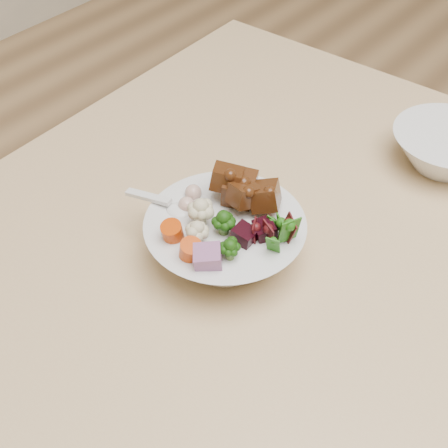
# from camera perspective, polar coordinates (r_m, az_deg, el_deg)

# --- Properties ---
(food_bowl) EXTENTS (0.19, 0.19, 0.10)m
(food_bowl) POSITION_cam_1_polar(r_m,az_deg,el_deg) (0.73, 0.24, -1.22)
(food_bowl) COLOR silver
(food_bowl) RESTS_ON dining_table
(soup_spoon) EXTENTS (0.09, 0.03, 0.02)m
(soup_spoon) POSITION_cam_1_polar(r_m,az_deg,el_deg) (0.74, -4.92, 1.50)
(soup_spoon) COLOR silver
(soup_spoon) RESTS_ON food_bowl
(side_bowl) EXTENTS (0.15, 0.15, 0.05)m
(side_bowl) POSITION_cam_1_polar(r_m,az_deg,el_deg) (0.92, 19.64, 6.43)
(side_bowl) COLOR silver
(side_bowl) RESTS_ON dining_table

